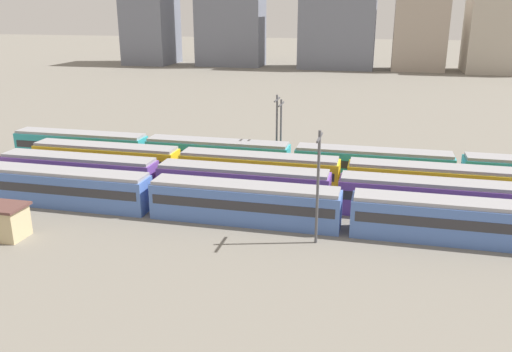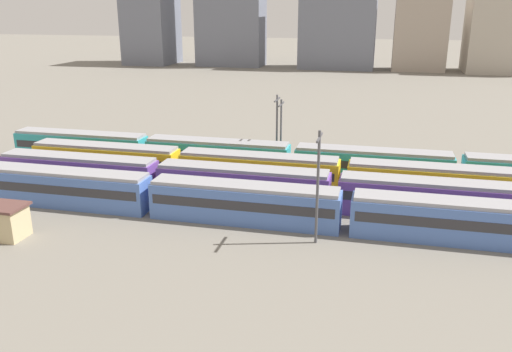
{
  "view_description": "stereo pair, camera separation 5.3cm",
  "coord_description": "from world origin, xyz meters",
  "px_view_note": "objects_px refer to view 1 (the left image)",
  "views": [
    {
      "loc": [
        28.62,
        -44.77,
        19.4
      ],
      "look_at": [
        16.1,
        7.8,
        2.04
      ],
      "focal_mm": 36.98,
      "sensor_mm": 36.0,
      "label": 1
    },
    {
      "loc": [
        28.68,
        -44.76,
        19.4
      ],
      "look_at": [
        16.1,
        7.8,
        2.04
      ],
      "focal_mm": 36.98,
      "sensor_mm": 36.0,
      "label": 2
    }
  ],
  "objects_px": {
    "catenary_pole_1": "(277,127)",
    "catenary_pole_3": "(281,129)",
    "train_track_1": "(243,184)",
    "train_track_3": "(372,165)",
    "train_track_2": "(259,170)",
    "catenary_pole_2": "(318,182)",
    "signal_hut": "(6,221)"
  },
  "relations": [
    {
      "from": "catenary_pole_1",
      "to": "signal_hut",
      "type": "xyz_separation_m",
      "value": [
        -18.79,
        -26.89,
        -3.57
      ]
    },
    {
      "from": "catenary_pole_1",
      "to": "catenary_pole_3",
      "type": "xyz_separation_m",
      "value": [
        0.52,
        0.08,
        -0.29
      ]
    },
    {
      "from": "train_track_2",
      "to": "catenary_pole_2",
      "type": "xyz_separation_m",
      "value": [
        8.22,
        -13.54,
        3.6
      ]
    },
    {
      "from": "train_track_2",
      "to": "catenary_pole_3",
      "type": "relative_size",
      "value": 6.48
    },
    {
      "from": "catenary_pole_2",
      "to": "train_track_1",
      "type": "bearing_deg",
      "value": 136.23
    },
    {
      "from": "train_track_1",
      "to": "catenary_pole_1",
      "type": "height_order",
      "value": "catenary_pole_1"
    },
    {
      "from": "train_track_2",
      "to": "signal_hut",
      "type": "xyz_separation_m",
      "value": [
        -18.37,
        -18.79,
        -0.35
      ]
    },
    {
      "from": "signal_hut",
      "to": "train_track_3",
      "type": "bearing_deg",
      "value": 37.94
    },
    {
      "from": "train_track_1",
      "to": "train_track_3",
      "type": "xyz_separation_m",
      "value": [
        12.88,
        10.4,
        0.0
      ]
    },
    {
      "from": "train_track_3",
      "to": "catenary_pole_3",
      "type": "height_order",
      "value": "catenary_pole_3"
    },
    {
      "from": "catenary_pole_1",
      "to": "signal_hut",
      "type": "relative_size",
      "value": 2.55
    },
    {
      "from": "catenary_pole_3",
      "to": "train_track_3",
      "type": "bearing_deg",
      "value": -14.6
    },
    {
      "from": "train_track_3",
      "to": "catenary_pole_1",
      "type": "relative_size",
      "value": 10.21
    },
    {
      "from": "train_track_2",
      "to": "catenary_pole_1",
      "type": "height_order",
      "value": "catenary_pole_1"
    },
    {
      "from": "catenary_pole_1",
      "to": "signal_hut",
      "type": "bearing_deg",
      "value": -124.94
    },
    {
      "from": "train_track_1",
      "to": "train_track_3",
      "type": "relative_size",
      "value": 0.6
    },
    {
      "from": "train_track_2",
      "to": "train_track_3",
      "type": "relative_size",
      "value": 0.6
    },
    {
      "from": "train_track_3",
      "to": "catenary_pole_3",
      "type": "relative_size",
      "value": 10.88
    },
    {
      "from": "train_track_3",
      "to": "catenary_pole_2",
      "type": "bearing_deg",
      "value": -102.58
    },
    {
      "from": "train_track_3",
      "to": "catenary_pole_1",
      "type": "distance_m",
      "value": 12.74
    },
    {
      "from": "catenary_pole_3",
      "to": "signal_hut",
      "type": "relative_size",
      "value": 2.39
    },
    {
      "from": "train_track_1",
      "to": "catenary_pole_2",
      "type": "xyz_separation_m",
      "value": [
        8.7,
        -8.34,
        3.6
      ]
    },
    {
      "from": "train_track_2",
      "to": "catenary_pole_2",
      "type": "relative_size",
      "value": 5.63
    },
    {
      "from": "train_track_3",
      "to": "train_track_2",
      "type": "bearing_deg",
      "value": -157.24
    },
    {
      "from": "train_track_1",
      "to": "signal_hut",
      "type": "distance_m",
      "value": 22.46
    },
    {
      "from": "train_track_2",
      "to": "signal_hut",
      "type": "height_order",
      "value": "train_track_2"
    },
    {
      "from": "train_track_1",
      "to": "catenary_pole_1",
      "type": "distance_m",
      "value": 13.72
    },
    {
      "from": "train_track_3",
      "to": "catenary_pole_2",
      "type": "relative_size",
      "value": 9.44
    },
    {
      "from": "train_track_2",
      "to": "signal_hut",
      "type": "distance_m",
      "value": 26.28
    },
    {
      "from": "catenary_pole_3",
      "to": "train_track_1",
      "type": "bearing_deg",
      "value": -96.06
    },
    {
      "from": "train_track_2",
      "to": "catenary_pole_1",
      "type": "xyz_separation_m",
      "value": [
        0.42,
        8.11,
        3.22
      ]
    },
    {
      "from": "train_track_1",
      "to": "train_track_3",
      "type": "bearing_deg",
      "value": 38.91
    }
  ]
}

